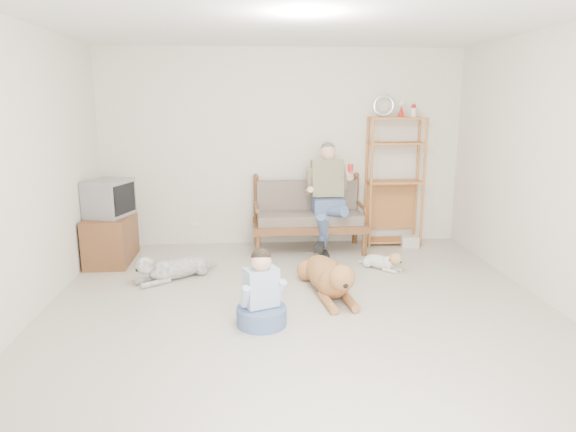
{
  "coord_description": "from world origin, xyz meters",
  "views": [
    {
      "loc": [
        -0.48,
        -4.39,
        1.99
      ],
      "look_at": [
        -0.06,
        1.0,
        0.78
      ],
      "focal_mm": 32.0,
      "sensor_mm": 36.0,
      "label": 1
    }
  ],
  "objects": [
    {
      "name": "floor",
      "position": [
        0.0,
        0.0,
        0.0
      ],
      "size": [
        5.5,
        5.5,
        0.0
      ],
      "primitive_type": "plane",
      "color": "beige",
      "rests_on": "ground"
    },
    {
      "name": "ceiling",
      "position": [
        0.0,
        0.0,
        2.7
      ],
      "size": [
        5.5,
        5.5,
        0.0
      ],
      "primitive_type": "plane",
      "rotation": [
        3.14,
        0.0,
        0.0
      ],
      "color": "white",
      "rests_on": "ground"
    },
    {
      "name": "wall_back",
      "position": [
        0.0,
        2.75,
        1.35
      ],
      "size": [
        5.0,
        0.0,
        5.0
      ],
      "primitive_type": "plane",
      "rotation": [
        1.57,
        0.0,
        0.0
      ],
      "color": "beige",
      "rests_on": "ground"
    },
    {
      "name": "wall_front",
      "position": [
        0.0,
        -2.75,
        1.35
      ],
      "size": [
        5.0,
        0.0,
        5.0
      ],
      "primitive_type": "plane",
      "rotation": [
        -1.57,
        0.0,
        0.0
      ],
      "color": "beige",
      "rests_on": "ground"
    },
    {
      "name": "wall_left",
      "position": [
        -2.5,
        0.0,
        1.35
      ],
      "size": [
        0.0,
        5.5,
        5.5
      ],
      "primitive_type": "plane",
      "rotation": [
        1.57,
        0.0,
        1.57
      ],
      "color": "beige",
      "rests_on": "ground"
    },
    {
      "name": "loveseat",
      "position": [
        0.32,
        2.37,
        0.49
      ],
      "size": [
        1.5,
        0.71,
        0.95
      ],
      "rotation": [
        0.0,
        0.0,
        0.01
      ],
      "color": "brown",
      "rests_on": "ground"
    },
    {
      "name": "man",
      "position": [
        0.55,
        2.14,
        0.67
      ],
      "size": [
        0.55,
        0.79,
        1.28
      ],
      "color": "#536398",
      "rests_on": "loveseat"
    },
    {
      "name": "etagere",
      "position": [
        1.55,
        2.55,
        0.91
      ],
      "size": [
        0.79,
        0.35,
        2.08
      ],
      "color": "#B76F39",
      "rests_on": "ground"
    },
    {
      "name": "book_stack",
      "position": [
        1.76,
        2.37,
        0.07
      ],
      "size": [
        0.25,
        0.19,
        0.15
      ],
      "primitive_type": "cube",
      "rotation": [
        0.0,
        0.0,
        -0.1
      ],
      "color": "silver",
      "rests_on": "ground"
    },
    {
      "name": "tv_stand",
      "position": [
        -2.23,
        2.01,
        0.3
      ],
      "size": [
        0.51,
        0.9,
        0.6
      ],
      "rotation": [
        0.0,
        0.0,
        0.01
      ],
      "color": "brown",
      "rests_on": "ground"
    },
    {
      "name": "crt_tv",
      "position": [
        -2.19,
        1.97,
        0.82
      ],
      "size": [
        0.58,
        0.65,
        0.45
      ],
      "rotation": [
        0.0,
        0.0,
        -0.32
      ],
      "color": "slate",
      "rests_on": "tv_stand"
    },
    {
      "name": "wall_outlet",
      "position": [
        -1.25,
        2.73,
        0.3
      ],
      "size": [
        0.12,
        0.02,
        0.08
      ],
      "primitive_type": "cube",
      "color": "silver",
      "rests_on": "ground"
    },
    {
      "name": "golden_retriever",
      "position": [
        0.35,
        0.69,
        0.18
      ],
      "size": [
        0.49,
        1.48,
        0.45
      ],
      "rotation": [
        0.0,
        0.0,
        0.12
      ],
      "color": "#A16938",
      "rests_on": "ground"
    },
    {
      "name": "shaggy_dog",
      "position": [
        -1.37,
        1.26,
        0.13
      ],
      "size": [
        0.91,
        0.75,
        0.33
      ],
      "rotation": [
        0.0,
        0.0,
        -0.94
      ],
      "color": "white",
      "rests_on": "ground"
    },
    {
      "name": "terrier",
      "position": [
        1.14,
        1.42,
        0.1
      ],
      "size": [
        0.48,
        0.49,
        0.24
      ],
      "rotation": [
        0.0,
        0.0,
        0.75
      ],
      "color": "beige",
      "rests_on": "ground"
    },
    {
      "name": "child",
      "position": [
        -0.38,
        -0.04,
        0.26
      ],
      "size": [
        0.46,
        0.46,
        0.72
      ],
      "rotation": [
        0.0,
        0.0,
        0.38
      ],
      "color": "#536398",
      "rests_on": "ground"
    }
  ]
}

